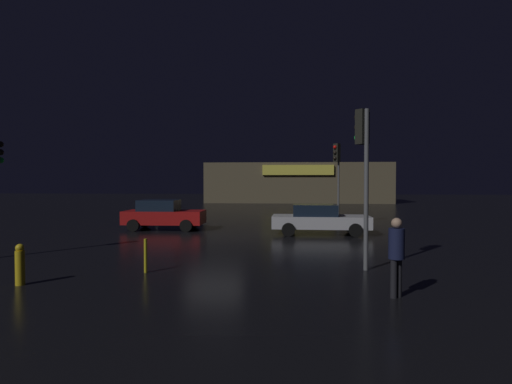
{
  "coord_description": "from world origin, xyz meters",
  "views": [
    {
      "loc": [
        3.39,
        -18.42,
        2.52
      ],
      "look_at": [
        1.35,
        6.12,
        1.85
      ],
      "focal_mm": 29.89,
      "sensor_mm": 36.0,
      "label": 1
    }
  ],
  "objects_px": {
    "pedestrian": "(396,251)",
    "fire_hydrant": "(20,265)",
    "traffic_signal_opposite": "(363,153)",
    "car_near": "(319,219)",
    "store_building": "(297,183)",
    "traffic_signal_cross_left": "(337,163)",
    "car_far": "(163,214)"
  },
  "relations": [
    {
      "from": "pedestrian",
      "to": "fire_hydrant",
      "type": "relative_size",
      "value": 1.72
    },
    {
      "from": "pedestrian",
      "to": "fire_hydrant",
      "type": "height_order",
      "value": "pedestrian"
    },
    {
      "from": "traffic_signal_opposite",
      "to": "car_near",
      "type": "bearing_deg",
      "value": 95.18
    },
    {
      "from": "store_building",
      "to": "fire_hydrant",
      "type": "relative_size",
      "value": 20.91
    },
    {
      "from": "fire_hydrant",
      "to": "traffic_signal_opposite",
      "type": "bearing_deg",
      "value": 16.5
    },
    {
      "from": "store_building",
      "to": "pedestrian",
      "type": "height_order",
      "value": "store_building"
    },
    {
      "from": "traffic_signal_opposite",
      "to": "traffic_signal_cross_left",
      "type": "bearing_deg",
      "value": 87.43
    },
    {
      "from": "store_building",
      "to": "fire_hydrant",
      "type": "distance_m",
      "value": 41.01
    },
    {
      "from": "traffic_signal_opposite",
      "to": "traffic_signal_cross_left",
      "type": "height_order",
      "value": "traffic_signal_cross_left"
    },
    {
      "from": "car_near",
      "to": "fire_hydrant",
      "type": "height_order",
      "value": "car_near"
    },
    {
      "from": "car_near",
      "to": "store_building",
      "type": "bearing_deg",
      "value": 91.14
    },
    {
      "from": "car_far",
      "to": "fire_hydrant",
      "type": "distance_m",
      "value": 11.64
    },
    {
      "from": "car_far",
      "to": "car_near",
      "type": "bearing_deg",
      "value": -9.13
    },
    {
      "from": "car_far",
      "to": "fire_hydrant",
      "type": "height_order",
      "value": "car_far"
    },
    {
      "from": "traffic_signal_cross_left",
      "to": "car_far",
      "type": "relative_size",
      "value": 1.14
    },
    {
      "from": "car_near",
      "to": "fire_hydrant",
      "type": "xyz_separation_m",
      "value": [
        -7.8,
        -10.38,
        -0.22
      ]
    },
    {
      "from": "traffic_signal_opposite",
      "to": "car_near",
      "type": "distance_m",
      "value": 8.3
    },
    {
      "from": "fire_hydrant",
      "to": "store_building",
      "type": "bearing_deg",
      "value": 79.87
    },
    {
      "from": "car_near",
      "to": "pedestrian",
      "type": "xyz_separation_m",
      "value": [
        0.95,
        -10.73,
        0.28
      ]
    },
    {
      "from": "car_near",
      "to": "pedestrian",
      "type": "distance_m",
      "value": 10.78
    },
    {
      "from": "fire_hydrant",
      "to": "car_far",
      "type": "bearing_deg",
      "value": 90.24
    },
    {
      "from": "traffic_signal_cross_left",
      "to": "fire_hydrant",
      "type": "distance_m",
      "value": 17.39
    },
    {
      "from": "store_building",
      "to": "car_far",
      "type": "relative_size",
      "value": 5.16
    },
    {
      "from": "traffic_signal_cross_left",
      "to": "pedestrian",
      "type": "xyz_separation_m",
      "value": [
        -0.3,
        -14.89,
        -2.49
      ]
    },
    {
      "from": "traffic_signal_cross_left",
      "to": "fire_hydrant",
      "type": "height_order",
      "value": "traffic_signal_cross_left"
    },
    {
      "from": "fire_hydrant",
      "to": "pedestrian",
      "type": "bearing_deg",
      "value": -2.31
    },
    {
      "from": "pedestrian",
      "to": "car_far",
      "type": "bearing_deg",
      "value": 126.28
    },
    {
      "from": "store_building",
      "to": "car_near",
      "type": "distance_m",
      "value": 30.01
    },
    {
      "from": "car_near",
      "to": "traffic_signal_cross_left",
      "type": "bearing_deg",
      "value": 73.25
    },
    {
      "from": "store_building",
      "to": "pedestrian",
      "type": "xyz_separation_m",
      "value": [
        1.55,
        -40.69,
        -1.26
      ]
    },
    {
      "from": "store_building",
      "to": "pedestrian",
      "type": "distance_m",
      "value": 40.74
    },
    {
      "from": "store_building",
      "to": "traffic_signal_cross_left",
      "type": "distance_m",
      "value": 25.89
    }
  ]
}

